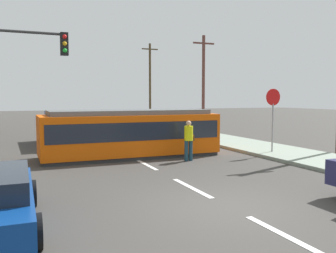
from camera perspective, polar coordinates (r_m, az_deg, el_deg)
ground_plane at (r=18.12m, az=-7.67°, el=-3.80°), size 120.00×120.00×0.00m
sidewalk_curb_right at (r=17.74m, az=17.78°, el=-3.93°), size 3.20×36.00×0.14m
lane_stripe_0 at (r=7.53m, az=17.98°, el=-15.99°), size 0.16×2.40×0.01m
lane_stripe_1 at (r=10.73m, az=3.71°, el=-9.56°), size 0.16×2.40×0.01m
lane_stripe_2 at (r=14.34m, az=-3.47°, el=-5.96°), size 0.16×2.40×0.01m
lane_stripe_3 at (r=22.12m, az=-10.48°, el=-2.31°), size 0.16×2.40×0.01m
lane_stripe_4 at (r=27.98m, az=-13.10°, el=-0.93°), size 0.16×2.40×0.01m
streetcar_tram at (r=16.23m, az=-5.96°, el=-0.93°), size 7.73×2.57×2.08m
city_bus at (r=21.20m, az=-14.70°, el=0.09°), size 2.65×5.15×1.79m
pedestrian_crossing at (r=15.05m, az=3.26°, el=-1.84°), size 0.47×0.36×1.67m
stop_sign at (r=17.29m, az=16.10°, el=2.97°), size 0.76×0.07×2.88m
traffic_light_mast at (r=14.15m, az=-22.48°, el=8.25°), size 3.02×0.33×5.15m
utility_pole_mid at (r=28.78m, az=5.56°, el=7.06°), size 1.80×0.24×7.42m
utility_pole_far at (r=39.78m, az=-2.83°, el=7.10°), size 1.80×0.24×8.42m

